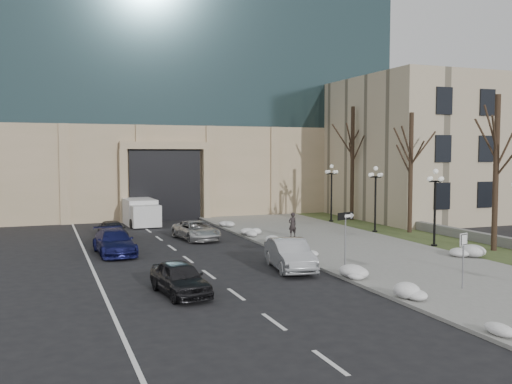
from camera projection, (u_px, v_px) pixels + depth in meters
ground at (469, 318)px, 19.71m from camera, size 160.00×160.00×0.00m
sidewalk at (352, 247)px, 34.00m from camera, size 9.00×40.00×0.12m
curb at (282, 252)px, 32.41m from camera, size 0.30×40.00×0.14m
grass_strip at (441, 242)px, 36.30m from camera, size 4.00×40.00×0.10m
stone_wall at (446, 231)px, 38.85m from camera, size 0.50×30.00×0.70m
office_tower at (159, 28)px, 58.38m from camera, size 40.00×24.70×36.00m
classical_building at (449, 149)px, 53.16m from camera, size 22.00×18.12×12.00m
car_a at (180, 278)px, 22.91m from camera, size 2.05×4.12×1.35m
car_b at (290, 255)px, 27.74m from camera, size 2.29×4.77×1.51m
car_c at (114, 242)px, 31.96m from camera, size 2.20×4.88×1.39m
car_d at (196, 230)px, 37.30m from camera, size 2.60×4.70×1.24m
car_e at (113, 230)px, 37.53m from camera, size 1.83×3.82×1.26m
pedestrian at (292, 225)px, 37.73m from camera, size 0.66×0.49×1.64m
box_truck at (139, 212)px, 45.41m from camera, size 2.45×6.46×2.03m
one_way_sign at (348, 223)px, 26.96m from camera, size 1.09×0.46×2.91m
keep_sign at (463, 249)px, 23.41m from camera, size 0.50×0.21×2.42m
snow_clump_a at (511, 330)px, 17.48m from camera, size 1.10×1.60×0.36m
snow_clump_b at (415, 296)px, 21.56m from camera, size 1.10×1.60×0.36m
snow_clump_c at (351, 274)px, 25.54m from camera, size 1.10×1.60×0.36m
snow_clump_d at (305, 253)px, 30.69m from camera, size 1.10×1.60×0.36m
snow_clump_e at (271, 241)px, 34.84m from camera, size 1.10×1.60×0.36m
snow_clump_f at (254, 233)px, 38.36m from camera, size 1.10×1.60×0.36m
snow_clump_g at (227, 224)px, 43.28m from camera, size 1.10×1.60×0.36m
snow_clump_i at (470, 254)px, 30.42m from camera, size 1.10×1.60×0.36m
lamppost_b at (435, 197)px, 34.09m from camera, size 1.18×1.18×4.76m
lamppost_c at (375, 190)px, 40.15m from camera, size 1.18×1.18×4.76m
lamppost_d at (331, 185)px, 46.22m from camera, size 1.18×1.18×4.76m
tree_near at (497, 151)px, 32.34m from camera, size 3.20×3.20×9.00m
tree_mid at (411, 156)px, 39.83m from camera, size 3.20×3.20×8.50m
tree_far at (352, 147)px, 47.25m from camera, size 3.20×3.20×9.50m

